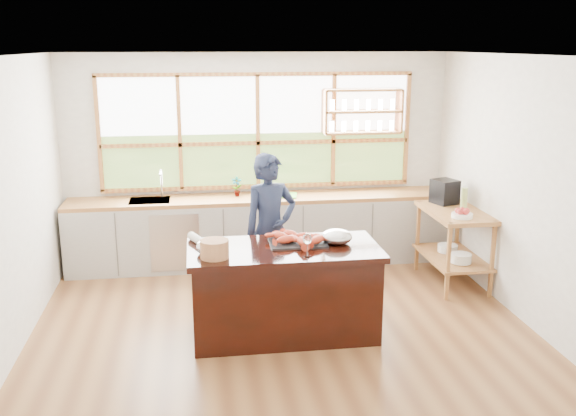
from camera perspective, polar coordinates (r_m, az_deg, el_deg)
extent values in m
plane|color=#8E5E33|center=(6.69, -0.59, -10.35)|extent=(5.00, 5.00, 0.00)
cube|color=silver|center=(8.44, -2.69, 4.49)|extent=(5.00, 0.02, 2.70)
cube|color=silver|center=(4.12, 3.60, -6.28)|extent=(5.00, 0.02, 2.70)
cube|color=silver|center=(6.42, -23.32, 0.12)|extent=(0.02, 4.50, 2.70)
cube|color=silver|center=(7.03, 20.03, 1.59)|extent=(0.02, 4.50, 2.70)
cube|color=white|center=(6.08, -0.66, 13.43)|extent=(5.00, 4.50, 0.02)
cube|color=#B6813E|center=(8.36, -2.69, 6.82)|extent=(4.05, 0.06, 1.50)
cube|color=white|center=(8.34, -2.74, 9.21)|extent=(3.98, 0.01, 0.75)
cube|color=#365F1F|center=(8.44, -2.68, 4.30)|extent=(3.98, 0.01, 0.70)
cube|color=#B6813E|center=(8.43, 6.66, 10.39)|extent=(1.00, 0.28, 0.03)
cube|color=#B6813E|center=(8.46, 6.60, 8.54)|extent=(1.00, 0.28, 0.03)
cube|color=#B6813E|center=(8.49, 6.55, 6.69)|extent=(1.00, 0.28, 0.03)
cube|color=#B6813E|center=(8.34, 3.24, 8.53)|extent=(0.03, 0.28, 0.55)
cube|color=#B6813E|center=(8.60, 9.86, 8.52)|extent=(0.03, 0.28, 0.55)
cube|color=#B1AEA7|center=(8.35, -2.40, -2.14)|extent=(4.90, 0.62, 0.85)
cube|color=#B9BCC0|center=(8.01, -10.02, -3.04)|extent=(0.60, 0.01, 0.72)
cube|color=#AC703E|center=(8.23, -2.43, 0.86)|extent=(4.90, 0.62, 0.05)
cube|color=#B9BCC0|center=(8.23, -12.17, 0.14)|extent=(0.50, 0.42, 0.16)
cube|color=#AC703E|center=(7.58, 17.70, -4.39)|extent=(0.04, 0.04, 0.90)
cube|color=#AC703E|center=(8.44, 14.78, -2.26)|extent=(0.04, 0.04, 0.90)
cube|color=#AC703E|center=(7.37, 14.05, -4.66)|extent=(0.04, 0.04, 0.90)
cube|color=#AC703E|center=(8.26, 11.46, -2.44)|extent=(0.04, 0.04, 0.90)
cube|color=#AC703E|center=(7.94, 14.38, -4.27)|extent=(0.62, 1.10, 0.03)
cube|color=#AC703E|center=(7.79, 14.64, -0.40)|extent=(0.62, 1.10, 0.05)
cylinder|color=white|center=(7.71, 15.12, -4.36)|extent=(0.24, 0.24, 0.11)
cylinder|color=white|center=(8.06, 14.01, -3.53)|extent=(0.24, 0.24, 0.09)
cube|color=black|center=(6.35, -0.36, -7.66)|extent=(1.77, 0.82, 0.84)
cube|color=black|center=(6.19, -0.37, -3.80)|extent=(1.85, 0.90, 0.06)
imported|color=#1B223B|center=(6.99, -1.58, -1.93)|extent=(0.71, 0.58, 1.68)
imported|color=slate|center=(8.23, -4.59, 1.92)|extent=(0.14, 0.10, 0.26)
cube|color=green|center=(8.26, -0.62, 1.14)|extent=(0.45, 0.37, 0.01)
cube|color=black|center=(8.06, 13.76, 1.42)|extent=(0.34, 0.35, 0.30)
cylinder|color=#90A856|center=(7.67, 15.37, 0.66)|extent=(0.09, 0.09, 0.30)
cylinder|color=white|center=(7.48, 15.22, -0.64)|extent=(0.24, 0.24, 0.05)
sphere|color=#B32925|center=(7.49, 15.59, -0.26)|extent=(0.07, 0.07, 0.07)
sphere|color=#B32925|center=(7.52, 15.21, -0.18)|extent=(0.07, 0.07, 0.07)
sphere|color=#B32925|center=(7.48, 14.87, -0.23)|extent=(0.07, 0.07, 0.07)
sphere|color=#B32925|center=(7.43, 15.05, -0.34)|extent=(0.07, 0.07, 0.07)
sphere|color=#B32925|center=(7.43, 15.50, -0.36)|extent=(0.07, 0.07, 0.07)
cube|color=black|center=(6.30, 0.86, -3.09)|extent=(0.55, 0.40, 0.02)
ellipsoid|color=red|center=(6.22, -0.16, -2.85)|extent=(0.23, 0.15, 0.08)
ellipsoid|color=red|center=(6.32, 1.55, -2.58)|extent=(0.23, 0.14, 0.08)
ellipsoid|color=red|center=(6.22, 2.65, -2.86)|extent=(0.21, 0.21, 0.08)
ellipsoid|color=red|center=(6.39, 0.25, -2.37)|extent=(0.18, 0.23, 0.08)
ellipsoid|color=red|center=(6.16, 1.26, -3.03)|extent=(0.11, 0.22, 0.08)
ellipsoid|color=red|center=(6.34, -0.68, -2.51)|extent=(0.20, 0.22, 0.08)
ellipsoid|color=#B9BCC0|center=(6.07, -6.76, -3.34)|extent=(0.30, 0.30, 0.14)
ellipsoid|color=#B9BCC0|center=(6.31, 4.35, -2.57)|extent=(0.31, 0.31, 0.15)
cylinder|color=white|center=(5.93, 1.71, -4.29)|extent=(0.06, 0.06, 0.01)
cylinder|color=white|center=(5.91, 1.72, -3.68)|extent=(0.01, 0.01, 0.13)
ellipsoid|color=white|center=(5.88, 1.72, -2.76)|extent=(0.08, 0.08, 0.10)
cylinder|color=#B97D4D|center=(5.90, -6.55, -3.64)|extent=(0.26, 0.26, 0.17)
cylinder|color=silver|center=(6.36, -8.08, -2.77)|extent=(0.19, 0.31, 0.08)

